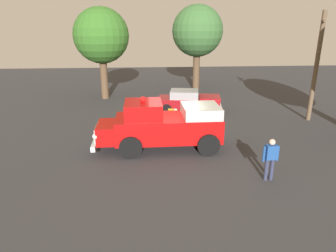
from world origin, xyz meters
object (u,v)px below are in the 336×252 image
object	(u,v)px
spectator_seated	(176,118)
utility_pole	(316,66)
vintage_fire_truck	(163,125)
oak_tree_right	(197,31)
lawn_chair_by_car	(173,115)
classic_hot_rod	(189,100)
spectator_standing	(270,157)
lawn_chair_near_truck	(175,121)
oak_tree_left	(101,36)

from	to	relation	value
spectator_seated	utility_pole	size ratio (longest dim) A/B	0.20
vintage_fire_truck	oak_tree_right	xyz separation A→B (m)	(-14.11, 3.99, 4.02)
lawn_chair_by_car	oak_tree_right	distance (m)	11.91
classic_hot_rod	lawn_chair_by_car	bearing A→B (deg)	-25.55
spectator_seated	spectator_standing	world-z (taller)	spectator_standing
lawn_chair_by_car	lawn_chair_near_truck	bearing A→B (deg)	2.24
classic_hot_rod	oak_tree_right	distance (m)	8.94
oak_tree_left	oak_tree_right	distance (m)	8.67
lawn_chair_near_truck	oak_tree_right	size ratio (longest dim) A/B	0.14
oak_tree_right	utility_pole	xyz separation A→B (m)	(10.23, 5.47, -1.82)
utility_pole	vintage_fire_truck	bearing A→B (deg)	-67.71
lawn_chair_near_truck	oak_tree_left	world-z (taller)	oak_tree_left
vintage_fire_truck	utility_pole	world-z (taller)	utility_pole
lawn_chair_by_car	utility_pole	distance (m)	9.10
oak_tree_right	spectator_standing	bearing A→B (deg)	-0.54
classic_hot_rod	spectator_standing	xyz separation A→B (m)	(10.01, 1.60, 0.22)
vintage_fire_truck	spectator_seated	xyz separation A→B (m)	(-2.59, 0.87, -0.50)
lawn_chair_by_car	oak_tree_left	bearing A→B (deg)	-146.37
utility_pole	oak_tree_left	bearing A→B (deg)	-117.59
vintage_fire_truck	classic_hot_rod	size ratio (longest dim) A/B	1.30
spectator_seated	oak_tree_right	size ratio (longest dim) A/B	0.17
vintage_fire_truck	lawn_chair_near_truck	distance (m)	2.67
oak_tree_left	oak_tree_right	world-z (taller)	oak_tree_right
vintage_fire_truck	oak_tree_right	bearing A→B (deg)	164.21
lawn_chair_near_truck	lawn_chair_by_car	bearing A→B (deg)	-177.76
classic_hot_rod	utility_pole	world-z (taller)	utility_pole
lawn_chair_near_truck	utility_pole	world-z (taller)	utility_pole
spectator_seated	oak_tree_left	xyz separation A→B (m)	(-8.36, -4.95, 4.22)
classic_hot_rod	oak_tree_left	xyz separation A→B (m)	(-4.38, -6.31, 4.17)
spectator_standing	classic_hot_rod	bearing A→B (deg)	-170.92
spectator_standing	utility_pole	bearing A→B (deg)	142.40
classic_hot_rod	spectator_standing	world-z (taller)	spectator_standing
lawn_chair_by_car	oak_tree_left	size ratio (longest dim) A/B	0.14
classic_hot_rod	spectator_standing	bearing A→B (deg)	9.08
classic_hot_rod	oak_tree_right	xyz separation A→B (m)	(-7.54, 1.77, 4.47)
lawn_chair_near_truck	oak_tree_right	bearing A→B (deg)	164.91
utility_pole	spectator_standing	bearing A→B (deg)	-37.60
oak_tree_right	lawn_chair_by_car	bearing A→B (deg)	-16.86
vintage_fire_truck	oak_tree_left	bearing A→B (deg)	-159.56
classic_hot_rod	oak_tree_left	distance (m)	8.74
lawn_chair_near_truck	spectator_standing	xyz separation A→B (m)	(5.90, 2.97, 0.37)
lawn_chair_near_truck	utility_pole	distance (m)	9.16
classic_hot_rod	spectator_seated	xyz separation A→B (m)	(3.98, -1.36, -0.05)
vintage_fire_truck	utility_pole	bearing A→B (deg)	112.29
spectator_seated	vintage_fire_truck	bearing A→B (deg)	-18.56
vintage_fire_truck	lawn_chair_by_car	size ratio (longest dim) A/B	5.85
lawn_chair_by_car	spectator_seated	size ratio (longest dim) A/B	0.79
lawn_chair_near_truck	spectator_seated	bearing A→B (deg)	171.78
spectator_standing	utility_pole	xyz separation A→B (m)	(-7.31, 5.63, 2.43)
oak_tree_right	lawn_chair_near_truck	bearing A→B (deg)	-15.09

